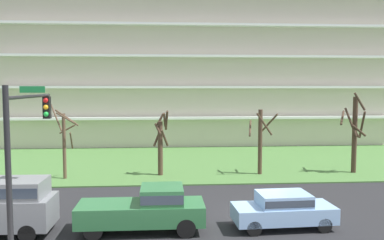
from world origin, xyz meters
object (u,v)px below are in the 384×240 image
at_px(tree_left, 161,143).
at_px(pickup_green_near_right, 147,208).
at_px(traffic_signal_mast, 25,144).
at_px(tree_center, 260,139).
at_px(sedan_blue_near_left, 283,208).
at_px(tree_right, 354,132).
at_px(tree_far_left, 64,141).

relative_size(tree_left, pickup_green_near_right, 0.85).
bearing_deg(traffic_signal_mast, tree_center, 50.06).
xyz_separation_m(tree_center, sedan_blue_near_left, (-1.55, -10.76, -1.69)).
bearing_deg(tree_right, traffic_signal_mast, -143.05).
xyz_separation_m(tree_right, sedan_blue_near_left, (-8.33, -10.75, -2.16)).
distance_m(tree_right, sedan_blue_near_left, 13.77).
height_order(pickup_green_near_right, traffic_signal_mast, traffic_signal_mast).
bearing_deg(tree_far_left, traffic_signal_mast, -82.19).
bearing_deg(pickup_green_near_right, tree_center, 55.22).
bearing_deg(traffic_signal_mast, tree_far_left, 97.81).
xyz_separation_m(tree_far_left, traffic_signal_mast, (1.82, -13.25, 1.63)).
relative_size(tree_center, pickup_green_near_right, 0.86).
bearing_deg(sedan_blue_near_left, tree_far_left, 136.27).
xyz_separation_m(tree_left, sedan_blue_near_left, (5.42, -10.92, -1.45)).
bearing_deg(tree_center, sedan_blue_near_left, -98.19).
bearing_deg(tree_far_left, tree_left, 6.23).
bearing_deg(tree_far_left, tree_center, 2.28).
distance_m(tree_center, traffic_signal_mast, 18.06).
distance_m(sedan_blue_near_left, pickup_green_near_right, 5.98).
height_order(tree_left, sedan_blue_near_left, tree_left).
distance_m(tree_center, tree_right, 6.80).
bearing_deg(sedan_blue_near_left, pickup_green_near_right, 177.16).
distance_m(tree_far_left, tree_left, 6.43).
xyz_separation_m(tree_left, tree_center, (6.97, -0.16, 0.24)).
relative_size(sedan_blue_near_left, traffic_signal_mast, 0.72).
distance_m(tree_left, sedan_blue_near_left, 12.28).
xyz_separation_m(tree_far_left, tree_left, (6.39, 0.70, -0.31)).
bearing_deg(pickup_green_near_right, tree_right, 37.14).
relative_size(tree_center, tree_right, 0.80).
bearing_deg(pickup_green_near_right, tree_far_left, 119.89).
bearing_deg(tree_center, tree_far_left, -177.72).
height_order(tree_right, traffic_signal_mast, traffic_signal_mast).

